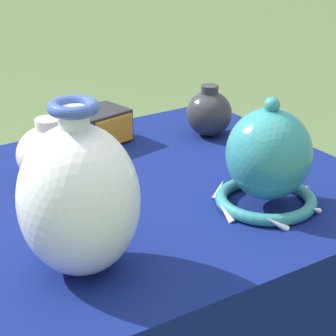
{
  "coord_description": "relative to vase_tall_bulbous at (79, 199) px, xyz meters",
  "views": [
    {
      "loc": [
        -0.48,
        -0.97,
        1.23
      ],
      "look_at": [
        0.06,
        -0.14,
        0.81
      ],
      "focal_mm": 70.0,
      "sensor_mm": 36.0,
      "label": 1
    }
  ],
  "objects": [
    {
      "name": "vase_tall_bulbous",
      "position": [
        0.0,
        0.0,
        0.0
      ],
      "size": [
        0.18,
        0.18,
        0.26
      ],
      "color": "white",
      "rests_on": "display_table"
    },
    {
      "name": "jar_round_charcoal",
      "position": [
        0.5,
        0.36,
        -0.06
      ],
      "size": [
        0.1,
        0.1,
        0.12
      ],
      "color": "#2D2D33",
      "rests_on": "display_table"
    },
    {
      "name": "display_table",
      "position": [
        0.13,
        0.17,
        -0.2
      ],
      "size": [
        1.03,
        0.74,
        0.71
      ],
      "color": "olive",
      "rests_on": "ground_plane"
    },
    {
      "name": "jar_round_ivory",
      "position": [
        0.09,
        0.32,
        -0.06
      ],
      "size": [
        0.13,
        0.13,
        0.13
      ],
      "color": "white",
      "rests_on": "display_table"
    },
    {
      "name": "mosaic_tile_box",
      "position": [
        0.27,
        0.46,
        -0.08
      ],
      "size": [
        0.13,
        0.12,
        0.07
      ],
      "rotation": [
        0.0,
        0.0,
        0.19
      ],
      "color": "#232328",
      "rests_on": "display_table"
    },
    {
      "name": "vase_dome_bell",
      "position": [
        0.37,
        0.01,
        -0.03
      ],
      "size": [
        0.19,
        0.19,
        0.21
      ],
      "color": "teal",
      "rests_on": "display_table"
    }
  ]
}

